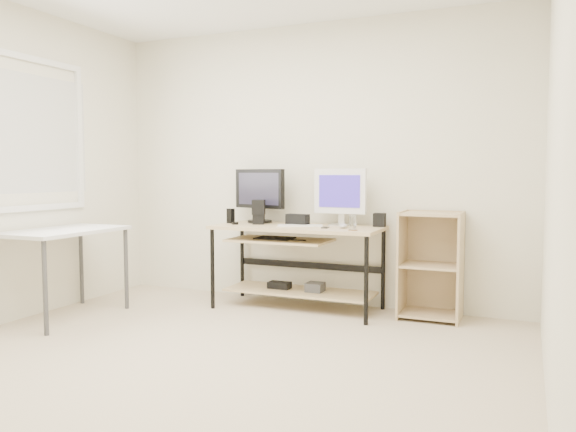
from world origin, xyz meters
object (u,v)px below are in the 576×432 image
(desk, at_px, (295,249))
(black_monitor, at_px, (260,192))
(side_table, at_px, (64,239))
(audio_controller, at_px, (231,216))
(white_imac, at_px, (340,193))
(shelf_unit, at_px, (431,264))

(desk, xyz_separation_m, black_monitor, (-0.43, 0.15, 0.50))
(desk, relative_size, side_table, 1.50)
(desk, distance_m, audio_controller, 0.71)
(white_imac, bearing_deg, audio_controller, -169.16)
(black_monitor, bearing_deg, desk, -5.37)
(side_table, bearing_deg, black_monitor, 44.54)
(shelf_unit, height_order, white_imac, white_imac)
(white_imac, bearing_deg, shelf_unit, 2.09)
(shelf_unit, xyz_separation_m, white_imac, (-0.81, -0.01, 0.59))
(audio_controller, bearing_deg, white_imac, 30.60)
(white_imac, distance_m, audio_controller, 1.05)
(desk, height_order, shelf_unit, shelf_unit)
(side_table, relative_size, audio_controller, 7.18)
(white_imac, bearing_deg, desk, -155.98)
(black_monitor, bearing_deg, white_imac, 14.23)
(desk, distance_m, white_imac, 0.64)
(desk, height_order, side_table, same)
(side_table, xyz_separation_m, audio_controller, (1.01, 1.05, 0.15))
(desk, bearing_deg, audio_controller, -178.81)
(desk, bearing_deg, shelf_unit, 7.77)
(side_table, distance_m, audio_controller, 1.46)
(audio_controller, bearing_deg, desk, 22.50)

